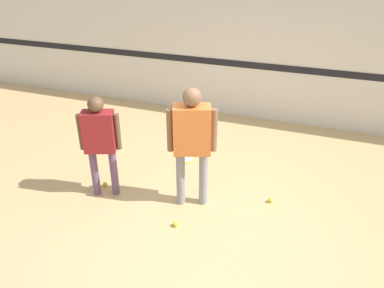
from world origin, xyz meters
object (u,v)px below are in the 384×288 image
at_px(tennis_ball_stray_left, 105,184).
at_px(person_student_left, 100,137).
at_px(person_instructor, 192,136).
at_px(tennis_ball_stray_right, 271,200).
at_px(tennis_ball_near_instructor, 176,224).
at_px(racket_spare_on_floor, 188,158).
at_px(tennis_ball_by_spare_racket, 177,153).

bearing_deg(tennis_ball_stray_left, person_student_left, -51.22).
relative_size(person_instructor, tennis_ball_stray_right, 23.68).
bearing_deg(tennis_ball_stray_right, tennis_ball_near_instructor, -138.60).
height_order(tennis_ball_near_instructor, tennis_ball_stray_left, same).
bearing_deg(person_instructor, tennis_ball_near_instructor, -112.76).
relative_size(tennis_ball_stray_left, tennis_ball_stray_right, 1.00).
xyz_separation_m(person_instructor, tennis_ball_near_instructor, (-0.02, -0.51, -0.93)).
xyz_separation_m(racket_spare_on_floor, tennis_ball_by_spare_racket, (-0.20, 0.06, 0.02)).
bearing_deg(tennis_ball_stray_right, tennis_ball_stray_left, -169.23).
height_order(person_student_left, tennis_ball_stray_left, person_student_left).
bearing_deg(racket_spare_on_floor, person_instructor, -115.06).
bearing_deg(tennis_ball_near_instructor, tennis_ball_stray_left, 160.41).
xyz_separation_m(person_student_left, tennis_ball_near_instructor, (1.13, -0.30, -0.82)).
distance_m(person_instructor, tennis_ball_stray_left, 1.57).
bearing_deg(tennis_ball_stray_right, tennis_ball_by_spare_racket, 155.26).
relative_size(tennis_ball_near_instructor, tennis_ball_stray_left, 1.00).
relative_size(person_student_left, tennis_ball_stray_left, 20.91).
bearing_deg(tennis_ball_by_spare_racket, person_instructor, -59.21).
bearing_deg(tennis_ball_near_instructor, person_student_left, 164.92).
bearing_deg(racket_spare_on_floor, tennis_ball_by_spare_racket, 113.77).
height_order(person_instructor, tennis_ball_stray_left, person_instructor).
bearing_deg(tennis_ball_stray_right, racket_spare_on_floor, 154.30).
distance_m(tennis_ball_near_instructor, tennis_ball_stray_left, 1.31).
relative_size(tennis_ball_near_instructor, tennis_ball_stray_right, 1.00).
xyz_separation_m(person_student_left, tennis_ball_stray_left, (-0.11, 0.14, -0.82)).
height_order(tennis_ball_near_instructor, tennis_ball_by_spare_racket, same).
xyz_separation_m(tennis_ball_by_spare_racket, tennis_ball_stray_left, (-0.60, -1.17, 0.00)).
distance_m(person_instructor, tennis_ball_by_spare_racket, 1.58).
relative_size(person_student_left, tennis_ball_near_instructor, 20.91).
height_order(tennis_ball_near_instructor, tennis_ball_stray_right, same).
bearing_deg(tennis_ball_stray_right, person_instructor, -159.65).
bearing_deg(person_student_left, tennis_ball_stray_left, 107.71).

